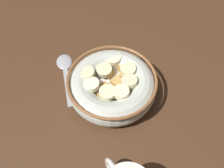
# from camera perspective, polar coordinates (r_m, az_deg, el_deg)

# --- Properties ---
(ground_plane) EXTENTS (1.30, 1.30, 0.02)m
(ground_plane) POSITION_cam_1_polar(r_m,az_deg,el_deg) (0.53, 0.00, -2.49)
(ground_plane) COLOR #472B19
(cereal_bowl) EXTENTS (0.17, 0.17, 0.05)m
(cereal_bowl) POSITION_cam_1_polar(r_m,az_deg,el_deg) (0.50, -0.01, -0.24)
(cereal_bowl) COLOR beige
(cereal_bowl) RESTS_ON ground_plane
(spoon) EXTENTS (0.14, 0.06, 0.01)m
(spoon) POSITION_cam_1_polar(r_m,az_deg,el_deg) (0.56, -10.31, 3.84)
(spoon) COLOR #A5A5AD
(spoon) RESTS_ON ground_plane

